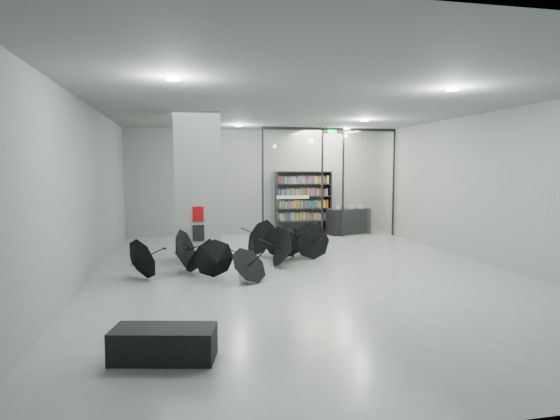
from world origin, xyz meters
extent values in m
plane|color=gray|center=(0.00, 0.00, 0.00)|extent=(14.00, 14.00, 0.00)
cube|color=gray|center=(0.00, 0.00, 4.00)|extent=(10.00, 14.00, 0.02)
cube|color=slate|center=(0.00, 7.00, 2.00)|extent=(10.00, 0.02, 4.00)
cube|color=slate|center=(0.00, -7.00, 2.00)|extent=(10.00, 0.02, 4.00)
cube|color=slate|center=(-5.00, 0.00, 2.00)|extent=(0.02, 14.00, 4.00)
cube|color=slate|center=(5.00, 0.00, 2.00)|extent=(0.02, 14.00, 4.00)
cube|color=slate|center=(-2.50, 2.00, 2.00)|extent=(1.20, 1.20, 4.00)
cube|color=#A50A07|center=(-2.50, 1.38, 1.35)|extent=(0.28, 0.04, 0.38)
cube|color=black|center=(-2.50, 1.38, 0.85)|extent=(0.30, 0.03, 0.42)
cube|color=#0CE533|center=(2.40, 5.30, 3.82)|extent=(0.30, 0.06, 0.15)
cube|color=silver|center=(1.00, 5.50, 2.00)|extent=(2.20, 0.02, 3.95)
cube|color=silver|center=(3.90, 5.50, 2.00)|extent=(2.00, 0.02, 3.95)
cube|color=black|center=(-0.10, 5.50, 2.00)|extent=(0.06, 0.06, 4.00)
cube|color=black|center=(2.10, 5.50, 2.00)|extent=(0.06, 0.06, 4.00)
cube|color=black|center=(2.90, 5.50, 2.00)|extent=(0.06, 0.06, 4.00)
cube|color=black|center=(4.90, 5.50, 2.00)|extent=(0.06, 0.06, 4.00)
cube|color=black|center=(2.40, 5.50, 3.95)|extent=(5.00, 0.08, 0.10)
cube|color=black|center=(-3.16, -4.73, 0.22)|extent=(1.44, 0.85, 0.43)
cube|color=black|center=(3.36, 6.15, 0.49)|extent=(1.75, 1.02, 0.98)
camera|label=1|loc=(-2.87, -10.91, 2.52)|focal=30.03mm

